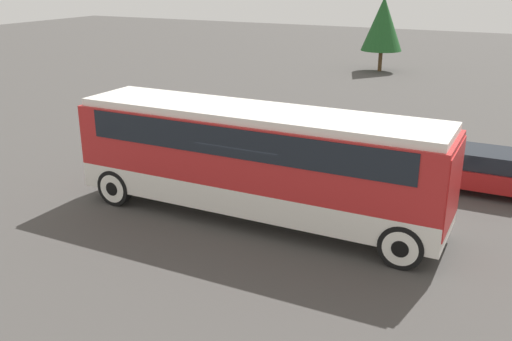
{
  "coord_description": "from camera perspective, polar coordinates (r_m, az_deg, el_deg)",
  "views": [
    {
      "loc": [
        7.01,
        -13.86,
        6.94
      ],
      "look_at": [
        0.0,
        0.0,
        1.48
      ],
      "focal_mm": 40.0,
      "sensor_mm": 36.0,
      "label": 1
    }
  ],
  "objects": [
    {
      "name": "ground_plane",
      "position": [
        17.02,
        0.0,
        -4.71
      ],
      "size": [
        120.0,
        120.0,
        0.0
      ],
      "primitive_type": "plane",
      "color": "#423F3D"
    },
    {
      "name": "parked_car_near",
      "position": [
        26.14,
        -3.78,
        5.51
      ],
      "size": [
        4.58,
        1.82,
        1.4
      ],
      "color": "#BCBCC1",
      "rests_on": "ground_plane"
    },
    {
      "name": "parked_car_far",
      "position": [
        21.99,
        -1.54,
        2.94
      ],
      "size": [
        4.57,
        1.95,
        1.46
      ],
      "color": "#2D5638",
      "rests_on": "ground_plane"
    },
    {
      "name": "parked_car_mid",
      "position": [
        20.22,
        22.39,
        -0.09
      ],
      "size": [
        4.54,
        1.9,
        1.41
      ],
      "color": "maroon",
      "rests_on": "ground_plane"
    },
    {
      "name": "tour_bus",
      "position": [
        16.26,
        0.3,
        1.64
      ],
      "size": [
        10.94,
        2.52,
        3.29
      ],
      "color": "silver",
      "rests_on": "ground_plane"
    },
    {
      "name": "tree_left",
      "position": [
        42.89,
        12.57,
        14.12
      ],
      "size": [
        2.92,
        2.92,
        5.24
      ],
      "color": "brown",
      "rests_on": "ground_plane"
    }
  ]
}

